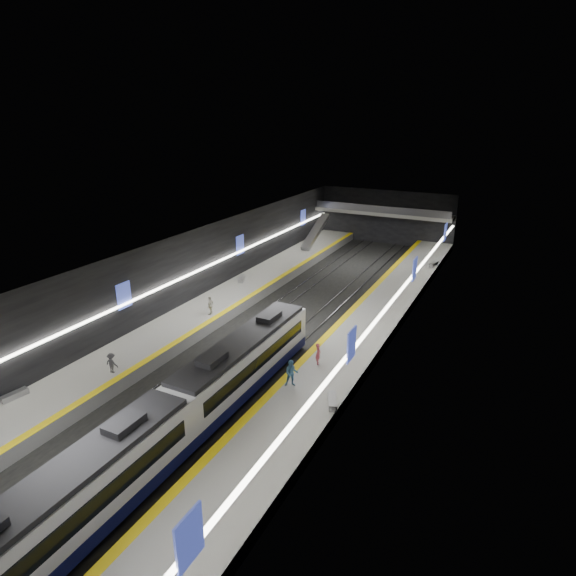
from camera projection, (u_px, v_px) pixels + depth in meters
The scene contains 26 objects.
ground at pixel (276, 331), 43.78m from camera, with size 70.00×70.00×0.00m, color black.
ceiling at pixel (275, 246), 41.02m from camera, with size 20.00×70.00×0.04m, color beige.
wall_left at pixel (185, 274), 46.63m from camera, with size 0.04×70.00×8.00m, color black.
wall_right at pixel (386, 310), 38.18m from camera, with size 0.04×70.00×8.00m, color black.
wall_back at pixel (386, 217), 71.74m from camera, with size 20.00×0.04×8.00m, color black.
platform_left at pixel (208, 311), 46.78m from camera, with size 5.00×70.00×1.00m, color slate.
tile_surface_left at pixel (208, 307), 46.60m from camera, with size 5.00×70.00×0.02m, color #989893.
tactile_strip_left at pixel (227, 310), 45.67m from camera, with size 0.60×70.00×0.02m, color yellow.
platform_right at pixel (354, 343), 40.44m from camera, with size 5.00×70.00×1.00m, color slate.
tile_surface_right at pixel (355, 337), 40.26m from camera, with size 5.00×70.00×0.02m, color #989893.
tactile_strip_right at pixel (330, 332), 41.19m from camera, with size 0.60×70.00×0.02m, color yellow.
rails at pixel (276, 330), 43.76m from camera, with size 6.52×70.00×0.12m.
train at pixel (176, 417), 27.79m from camera, with size 2.69×30.04×3.60m.
ad_posters at pixel (281, 281), 43.07m from camera, with size 19.94×53.50×2.20m.
cove_light_left at pixel (186, 276), 46.61m from camera, with size 0.25×68.60×0.12m, color white.
cove_light_right at pixel (384, 311), 38.33m from camera, with size 0.25×68.60×0.12m, color white.
mezzanine_bridge at pixel (382, 213), 69.65m from camera, with size 20.00×3.00×1.50m.
escalator at pixel (316, 232), 67.75m from camera, with size 1.20×8.00×0.60m, color #99999E.
bench_left_near at pixel (15, 395), 31.66m from camera, with size 0.48×1.71×0.42m, color #99999E.
bench_left_far at pixel (242, 279), 53.69m from camera, with size 0.52×1.88×0.46m, color #99999E.
bench_right_near at pixel (332, 401), 30.99m from camera, with size 0.51×1.83×0.45m, color #99999E.
bench_right_far at pixel (434, 264), 58.86m from camera, with size 0.53×1.93×0.47m, color #99999E.
passenger_right_a at pixel (318, 354), 35.80m from camera, with size 0.60×0.39×1.64m, color #CC4C5B.
passenger_right_b at pixel (292, 373), 32.84m from camera, with size 0.94×0.73×1.93m, color #5087AF.
passenger_left_a at pixel (210, 305), 44.52m from camera, with size 1.06×0.44×1.80m, color beige.
passenger_left_b at pixel (112, 363), 34.58m from camera, with size 0.99×0.57×1.53m, color #3C3C44.
Camera 1 is at (18.89, -35.00, 18.76)m, focal length 30.00 mm.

